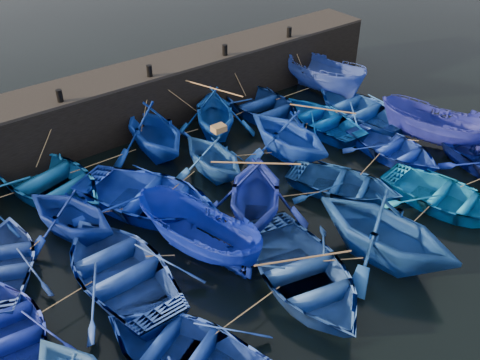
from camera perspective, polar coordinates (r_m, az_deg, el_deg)
ground at (r=18.45m, az=6.08°, el=-6.30°), size 120.00×120.00×0.00m
quay_wall at (r=25.06m, az=-10.30°, el=8.63°), size 26.00×2.50×2.50m
quay_top at (r=24.53m, az=-10.61°, el=11.37°), size 26.00×2.50×0.12m
bollard_1 at (r=22.28m, az=-18.69°, el=8.51°), size 0.24×0.24×0.50m
bollard_2 at (r=23.67m, az=-9.64°, el=11.41°), size 0.24×0.24×0.50m
bollard_3 at (r=25.60m, az=-1.62°, el=13.71°), size 0.24×0.24×0.50m
bollard_4 at (r=27.98m, az=5.27°, el=15.44°), size 0.24×0.24×0.50m
boat_1 at (r=21.39m, az=-19.86°, el=-0.01°), size 5.53×6.63×1.18m
boat_2 at (r=22.48m, az=-9.21°, el=5.31°), size 4.19×4.76×2.35m
boat_3 at (r=23.74m, az=-2.76°, el=7.24°), size 5.25×5.46×2.21m
boat_4 at (r=25.61m, az=2.30°, el=8.03°), size 3.90×5.40×1.11m
boat_5 at (r=27.89m, az=8.79°, el=10.99°), size 2.40×5.35×2.01m
boat_6 at (r=18.38m, az=-24.02°, el=-8.08°), size 4.75×5.37×0.92m
boat_7 at (r=18.73m, az=-17.62°, el=-3.33°), size 4.45×4.75×2.01m
boat_8 at (r=19.46m, az=-9.58°, el=-1.90°), size 6.38×7.03×1.19m
boat_9 at (r=20.93m, az=-2.88°, el=2.68°), size 3.16×3.66×1.92m
boat_10 at (r=22.09m, az=5.22°, el=5.02°), size 4.00×4.58×2.32m
boat_11 at (r=24.76m, az=8.68°, el=6.46°), size 3.52×4.79×0.96m
boat_12 at (r=25.91m, az=12.63°, el=7.46°), size 3.74×5.19×1.07m
boat_13 at (r=16.26m, az=-23.74°, el=-14.65°), size 3.83×4.95×0.95m
boat_14 at (r=16.90m, az=-12.71°, el=-9.16°), size 4.02×5.56×1.14m
boat_15 at (r=17.17m, az=-4.49°, el=-5.87°), size 3.14×5.03×1.82m
boat_16 at (r=18.49m, az=1.62°, el=-1.32°), size 5.85×5.90×2.35m
boat_17 at (r=20.49m, az=11.04°, el=-0.48°), size 4.77×5.31×0.91m
boat_18 at (r=23.20m, az=16.09°, el=3.24°), size 3.18×4.39×0.90m
boat_19 at (r=24.39m, az=19.94°, el=5.34°), size 3.50×5.04×1.83m
boat_21 at (r=14.58m, az=-5.83°, el=-17.86°), size 5.32×6.00×1.03m
boat_22 at (r=16.46m, az=6.64°, el=-9.82°), size 5.10×6.27×1.14m
boat_23 at (r=17.39m, az=15.30°, el=-5.02°), size 5.07×5.60×2.57m
boat_24 at (r=20.82m, az=21.11°, el=-1.68°), size 4.20×5.26×0.98m
wooden_crate at (r=20.53m, az=-2.28°, el=5.52°), size 0.52×0.40×0.25m
mooring_ropes at (r=20.94m, az=-2.81°, el=2.43°), size 17.61×11.91×2.10m
loose_oars at (r=20.20m, az=3.54°, el=3.82°), size 9.75×11.38×1.45m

